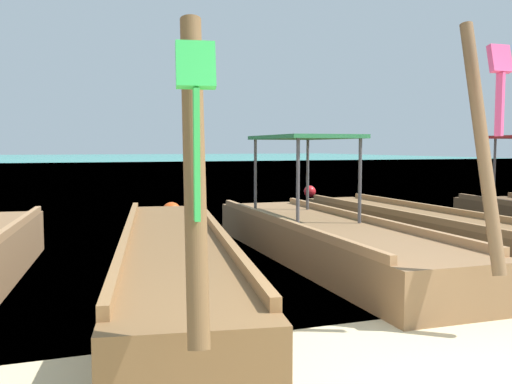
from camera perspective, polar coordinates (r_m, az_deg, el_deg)
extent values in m
plane|color=#2DB29E|center=(64.64, -17.92, 2.94)|extent=(120.00, 120.00, 0.00)
cube|color=#AF7F52|center=(7.13, -24.01, -3.74)|extent=(0.67, 4.84, 0.10)
cube|color=brown|center=(6.65, -8.32, -7.18)|extent=(2.26, 6.90, 0.62)
cube|color=#996C3F|center=(6.59, -12.96, -4.16)|extent=(1.13, 6.18, 0.10)
cube|color=#996C3F|center=(6.62, -3.78, -4.01)|extent=(1.13, 6.18, 0.10)
cylinder|color=brown|center=(3.05, -6.25, 1.55)|extent=(0.21, 0.56, 1.79)
cube|color=green|center=(2.93, -6.15, 12.70)|extent=(0.22, 0.15, 0.25)
cube|color=green|center=(2.88, -6.04, 3.73)|extent=(0.04, 0.08, 0.67)
cube|color=olive|center=(8.32, 6.93, -5.04)|extent=(1.56, 6.31, 0.55)
cube|color=#AF7F52|center=(8.02, 2.70, -3.03)|extent=(0.23, 5.78, 0.10)
cube|color=#AF7F52|center=(8.58, 10.93, -2.61)|extent=(0.23, 5.78, 0.10)
cylinder|color=brown|center=(5.45, 22.00, 4.38)|extent=(0.14, 0.66, 2.28)
cube|color=#F24C8C|center=(5.37, 23.50, 12.30)|extent=(0.20, 0.12, 0.25)
cube|color=#F24C8C|center=(5.31, 23.51, 8.14)|extent=(0.03, 0.08, 0.54)
cylinder|color=#4C4C51|center=(7.88, 4.28, 0.98)|extent=(0.05, 0.05, 1.24)
cylinder|color=#4C4C51|center=(8.31, 10.51, 1.10)|extent=(0.05, 0.05, 1.24)
cylinder|color=#4C4C51|center=(9.64, -0.06, 1.66)|extent=(0.05, 0.05, 1.24)
cylinder|color=#4C4C51|center=(9.99, 5.26, 1.74)|extent=(0.05, 0.05, 1.24)
cube|color=#2D844C|center=(8.92, 4.86, 5.57)|extent=(1.24, 2.11, 0.06)
cube|color=brown|center=(9.86, 16.54, -3.73)|extent=(1.13, 6.62, 0.53)
cube|color=#9F7246|center=(9.53, 14.10, -2.05)|extent=(0.11, 6.09, 0.10)
cube|color=#9F7246|center=(10.13, 18.91, -1.77)|extent=(0.11, 6.09, 0.10)
cylinder|color=#4C4C51|center=(12.28, 23.04, 2.03)|extent=(0.06, 0.06, 1.28)
sphere|color=#EA5119|center=(12.62, -8.57, -2.00)|extent=(0.43, 0.43, 0.43)
sphere|color=red|center=(18.42, 5.48, 0.04)|extent=(0.39, 0.39, 0.39)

